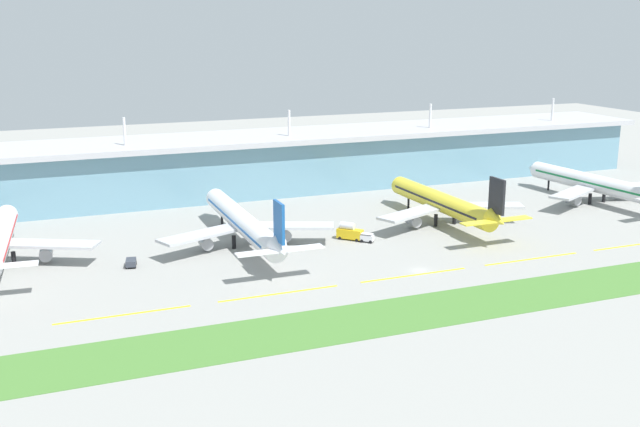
# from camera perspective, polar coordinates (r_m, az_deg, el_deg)

# --- Properties ---
(ground_plane) EXTENTS (600.00, 600.00, 0.00)m
(ground_plane) POSITION_cam_1_polar(r_m,az_deg,el_deg) (186.58, 7.50, -4.27)
(ground_plane) COLOR gray
(terminal_building) EXTENTS (288.00, 34.00, 29.16)m
(terminal_building) POSITION_cam_1_polar(r_m,az_deg,el_deg) (272.39, -2.70, 3.95)
(terminal_building) COLOR #6693A8
(terminal_building) RESTS_ON ground
(airliner_near_middle) EXTENTS (48.80, 70.31, 18.90)m
(airliner_near_middle) POSITION_cam_1_polar(r_m,az_deg,el_deg) (204.28, -5.77, -0.69)
(airliner_near_middle) COLOR white
(airliner_near_middle) RESTS_ON ground
(airliner_far_middle) EXTENTS (48.80, 61.77, 18.90)m
(airliner_far_middle) POSITION_cam_1_polar(r_m,az_deg,el_deg) (228.30, 9.24, 0.78)
(airliner_far_middle) COLOR yellow
(airliner_far_middle) RESTS_ON ground
(airliner_farthest) EXTENTS (48.59, 62.66, 18.90)m
(airliner_farthest) POSITION_cam_1_polar(r_m,az_deg,el_deg) (268.84, 19.96, 2.14)
(airliner_farthest) COLOR silver
(airliner_farthest) RESTS_ON ground
(taxiway_stripe_west) EXTENTS (28.00, 0.70, 0.04)m
(taxiway_stripe_west) POSITION_cam_1_polar(r_m,az_deg,el_deg) (163.01, -14.56, -7.39)
(taxiway_stripe_west) COLOR yellow
(taxiway_stripe_west) RESTS_ON ground
(taxiway_stripe_mid_west) EXTENTS (28.00, 0.70, 0.04)m
(taxiway_stripe_mid_west) POSITION_cam_1_polar(r_m,az_deg,el_deg) (169.93, -3.08, -6.03)
(taxiway_stripe_mid_west) COLOR yellow
(taxiway_stripe_mid_west) RESTS_ON ground
(taxiway_stripe_centre) EXTENTS (28.00, 0.70, 0.04)m
(taxiway_stripe_centre) POSITION_cam_1_polar(r_m,az_deg,el_deg) (183.01, 7.08, -4.62)
(taxiway_stripe_centre) COLOR yellow
(taxiway_stripe_centre) RESTS_ON ground
(taxiway_stripe_mid_east) EXTENTS (28.00, 0.70, 0.04)m
(taxiway_stripe_mid_east) POSITION_cam_1_polar(r_m,az_deg,el_deg) (201.05, 15.61, -3.32)
(taxiway_stripe_mid_east) COLOR yellow
(taxiway_stripe_mid_east) RESTS_ON ground
(taxiway_stripe_east) EXTENTS (28.00, 0.70, 0.04)m
(taxiway_stripe_east) POSITION_cam_1_polar(r_m,az_deg,el_deg) (222.84, 22.60, -2.19)
(taxiway_stripe_east) COLOR yellow
(taxiway_stripe_east) RESTS_ON ground
(grass_verge) EXTENTS (300.00, 18.00, 0.10)m
(grass_verge) POSITION_cam_1_polar(r_m,az_deg,el_deg) (167.49, 11.49, -6.61)
(grass_verge) COLOR #477A33
(grass_verge) RESTS_ON ground
(pushback_tug) EXTENTS (3.23, 4.78, 1.85)m
(pushback_tug) POSITION_cam_1_polar(r_m,az_deg,el_deg) (193.25, -14.03, -3.58)
(pushback_tug) COLOR #333842
(pushback_tug) RESTS_ON ground
(fuel_truck) EXTENTS (6.83, 7.03, 4.95)m
(fuel_truck) POSITION_cam_1_polar(r_m,az_deg,el_deg) (210.23, 2.22, -1.38)
(fuel_truck) COLOR gold
(fuel_truck) RESTS_ON ground
(baggage_cart) EXTENTS (3.84, 3.80, 2.48)m
(baggage_cart) POSITION_cam_1_polar(r_m,az_deg,el_deg) (208.22, 3.57, -1.84)
(baggage_cart) COLOR silver
(baggage_cart) RESTS_ON ground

